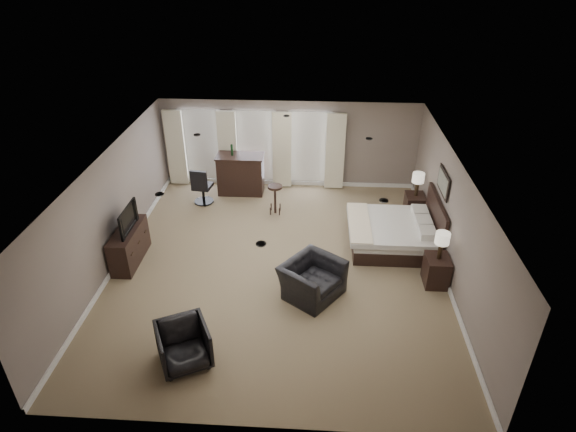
# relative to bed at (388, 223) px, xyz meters

# --- Properties ---
(room) EXTENTS (7.60, 8.60, 2.64)m
(room) POSITION_rel_bed_xyz_m (-2.58, -1.02, 0.66)
(room) COLOR #7D6C4F
(room) RESTS_ON ground
(window_bay) EXTENTS (5.25, 0.20, 2.30)m
(window_bay) POSITION_rel_bed_xyz_m (-3.58, 3.09, 0.56)
(window_bay) COLOR silver
(window_bay) RESTS_ON room
(bed) EXTENTS (2.02, 1.93, 1.29)m
(bed) POSITION_rel_bed_xyz_m (0.00, 0.00, 0.00)
(bed) COLOR silver
(bed) RESTS_ON ground
(nightstand_near) EXTENTS (0.50, 0.61, 0.66)m
(nightstand_near) POSITION_rel_bed_xyz_m (0.89, -1.45, -0.31)
(nightstand_near) COLOR black
(nightstand_near) RESTS_ON ground
(nightstand_far) EXTENTS (0.49, 0.60, 0.65)m
(nightstand_far) POSITION_rel_bed_xyz_m (0.89, 1.45, -0.32)
(nightstand_far) COLOR black
(nightstand_far) RESTS_ON ground
(lamp_near) EXTENTS (0.31, 0.31, 0.63)m
(lamp_near) POSITION_rel_bed_xyz_m (0.89, -1.45, 0.33)
(lamp_near) COLOR beige
(lamp_near) RESTS_ON nightstand_near
(lamp_far) EXTENTS (0.31, 0.31, 0.64)m
(lamp_far) POSITION_rel_bed_xyz_m (0.89, 1.45, 0.33)
(lamp_far) COLOR beige
(lamp_far) RESTS_ON nightstand_far
(wall_art) EXTENTS (0.04, 0.96, 0.56)m
(wall_art) POSITION_rel_bed_xyz_m (1.12, 0.00, 1.11)
(wall_art) COLOR slate
(wall_art) RESTS_ON room
(dresser) EXTENTS (0.47, 1.45, 0.84)m
(dresser) POSITION_rel_bed_xyz_m (-6.03, -1.02, -0.22)
(dresser) COLOR black
(dresser) RESTS_ON ground
(tv) EXTENTS (0.58, 1.01, 0.13)m
(tv) POSITION_rel_bed_xyz_m (-6.03, -1.02, 0.27)
(tv) COLOR black
(tv) RESTS_ON dresser
(armchair_near) EXTENTS (1.33, 1.42, 1.04)m
(armchair_near) POSITION_rel_bed_xyz_m (-1.79, -1.99, -0.12)
(armchair_near) COLOR black
(armchair_near) RESTS_ON ground
(armchair_far) EXTENTS (1.12, 1.10, 0.88)m
(armchair_far) POSITION_rel_bed_xyz_m (-4.00, -4.02, -0.20)
(armchair_far) COLOR black
(armchair_far) RESTS_ON ground
(bar_counter) EXTENTS (1.36, 0.71, 1.19)m
(bar_counter) POSITION_rel_bed_xyz_m (-3.96, 2.61, -0.05)
(bar_counter) COLOR black
(bar_counter) RESTS_ON ground
(bar_stool_left) EXTENTS (0.39, 0.39, 0.67)m
(bar_stool_left) POSITION_rel_bed_xyz_m (-4.04, 2.50, -0.31)
(bar_stool_left) COLOR black
(bar_stool_left) RESTS_ON ground
(bar_stool_right) EXTENTS (0.43, 0.43, 0.83)m
(bar_stool_right) POSITION_rel_bed_xyz_m (-2.86, 1.44, -0.23)
(bar_stool_right) COLOR black
(bar_stool_right) RESTS_ON ground
(desk_chair) EXTENTS (0.62, 0.62, 1.08)m
(desk_chair) POSITION_rel_bed_xyz_m (-4.95, 1.92, -0.10)
(desk_chair) COLOR black
(desk_chair) RESTS_ON ground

